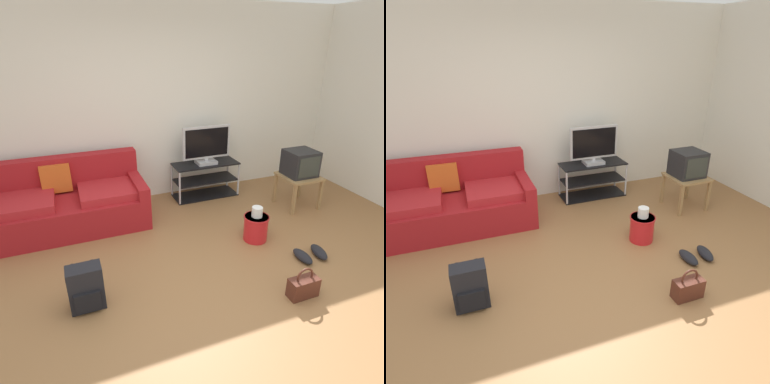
% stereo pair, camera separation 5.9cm
% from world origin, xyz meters
% --- Properties ---
extents(ground_plane, '(9.00, 9.80, 0.02)m').
position_xyz_m(ground_plane, '(0.00, 0.00, -0.01)').
color(ground_plane, olive).
extents(wall_back, '(9.00, 0.10, 2.70)m').
position_xyz_m(wall_back, '(0.00, 2.45, 1.35)').
color(wall_back, silver).
rests_on(wall_back, ground_plane).
extents(couch, '(1.91, 0.91, 0.84)m').
position_xyz_m(couch, '(-1.22, 1.91, 0.31)').
color(couch, maroon).
rests_on(couch, ground_plane).
extents(tv_stand, '(0.98, 0.40, 0.53)m').
position_xyz_m(tv_stand, '(0.77, 2.10, 0.26)').
color(tv_stand, black).
rests_on(tv_stand, ground_plane).
extents(flat_tv, '(0.73, 0.22, 0.56)m').
position_xyz_m(flat_tv, '(0.77, 2.08, 0.80)').
color(flat_tv, '#B2B2B7').
rests_on(flat_tv, tv_stand).
extents(side_table, '(0.50, 0.50, 0.47)m').
position_xyz_m(side_table, '(1.85, 1.30, 0.39)').
color(side_table, '#9E7A4C').
rests_on(side_table, ground_plane).
extents(crt_tv, '(0.40, 0.39, 0.35)m').
position_xyz_m(crt_tv, '(1.85, 1.31, 0.65)').
color(crt_tv, '#232326').
rests_on(crt_tv, side_table).
extents(backpack, '(0.30, 0.24, 0.43)m').
position_xyz_m(backpack, '(-1.15, 0.30, 0.21)').
color(backpack, black).
rests_on(backpack, ground_plane).
extents(handbag, '(0.28, 0.13, 0.31)m').
position_xyz_m(handbag, '(0.73, -0.29, 0.11)').
color(handbag, '#4C2319').
rests_on(handbag, ground_plane).
extents(cleaning_bucket, '(0.30, 0.30, 0.43)m').
position_xyz_m(cleaning_bucket, '(0.83, 0.72, 0.18)').
color(cleaning_bucket, red).
rests_on(cleaning_bucket, ground_plane).
extents(sneakers_pair, '(0.38, 0.31, 0.09)m').
position_xyz_m(sneakers_pair, '(1.21, 0.17, 0.04)').
color(sneakers_pair, black).
rests_on(sneakers_pair, ground_plane).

